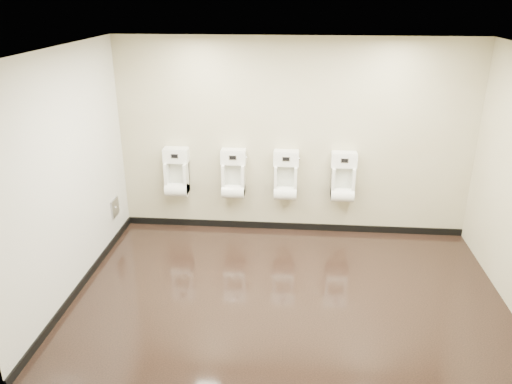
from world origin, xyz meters
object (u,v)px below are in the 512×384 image
(urinal_1, at_px, (234,177))
(urinal_2, at_px, (286,179))
(access_panel, at_px, (115,207))
(urinal_3, at_px, (343,181))
(urinal_0, at_px, (177,176))

(urinal_1, relative_size, urinal_2, 1.00)
(access_panel, bearing_deg, urinal_1, 14.64)
(urinal_1, height_order, urinal_3, same)
(access_panel, height_order, urinal_1, urinal_1)
(urinal_0, xyz_separation_m, urinal_2, (1.58, 0.00, 0.00))
(urinal_1, height_order, urinal_2, same)
(urinal_0, xyz_separation_m, urinal_1, (0.83, 0.00, 0.00))
(urinal_0, bearing_deg, access_panel, -152.06)
(urinal_1, bearing_deg, urinal_0, 180.00)
(access_panel, height_order, urinal_0, urinal_0)
(urinal_1, xyz_separation_m, urinal_2, (0.75, 0.00, 0.00))
(urinal_1, distance_m, urinal_2, 0.75)
(access_panel, relative_size, urinal_1, 0.36)
(urinal_3, bearing_deg, urinal_0, 180.00)
(urinal_0, relative_size, urinal_1, 1.00)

